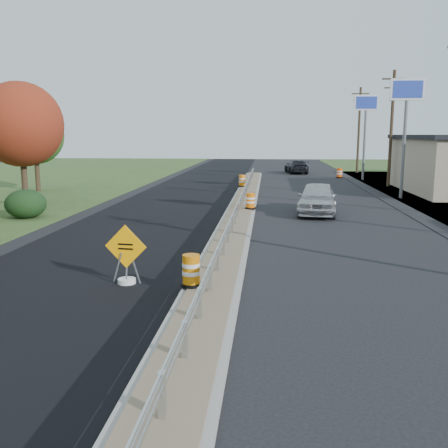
# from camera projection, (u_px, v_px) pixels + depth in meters

# --- Properties ---
(ground) EXTENTS (140.00, 140.00, 0.00)m
(ground) POSITION_uv_depth(u_px,v_px,m) (228.00, 248.00, 19.11)
(ground) COLOR black
(ground) RESTS_ON ground
(milled_overlay) EXTENTS (7.20, 120.00, 0.01)m
(milled_overlay) POSITION_uv_depth(u_px,v_px,m) (167.00, 209.00, 29.29)
(milled_overlay) COLOR black
(milled_overlay) RESTS_ON ground
(median) EXTENTS (1.60, 55.00, 0.23)m
(median) POSITION_uv_depth(u_px,v_px,m) (240.00, 213.00, 26.93)
(median) COLOR gray
(median) RESTS_ON ground
(guardrail) EXTENTS (0.10, 46.15, 0.72)m
(guardrail) POSITION_uv_depth(u_px,v_px,m) (241.00, 199.00, 27.80)
(guardrail) COLOR silver
(guardrail) RESTS_ON median
(pylon_sign_mid) EXTENTS (2.20, 0.30, 7.90)m
(pylon_sign_mid) POSITION_uv_depth(u_px,v_px,m) (407.00, 101.00, 32.74)
(pylon_sign_mid) COLOR slate
(pylon_sign_mid) RESTS_ON ground
(pylon_sign_north) EXTENTS (2.20, 0.30, 7.90)m
(pylon_sign_north) POSITION_uv_depth(u_px,v_px,m) (366.00, 111.00, 46.46)
(pylon_sign_north) COLOR slate
(pylon_sign_north) RESTS_ON ground
(utility_pole_nmid) EXTENTS (1.90, 0.26, 9.40)m
(utility_pole_nmid) POSITION_uv_depth(u_px,v_px,m) (391.00, 126.00, 40.77)
(utility_pole_nmid) COLOR #473523
(utility_pole_nmid) RESTS_ON ground
(utility_pole_north) EXTENTS (1.90, 0.26, 9.40)m
(utility_pole_north) POSITION_uv_depth(u_px,v_px,m) (359.00, 129.00, 55.47)
(utility_pole_north) COLOR #473523
(utility_pole_north) RESTS_ON ground
(hedge_north) EXTENTS (2.09, 2.09, 1.52)m
(hedge_north) POSITION_uv_depth(u_px,v_px,m) (26.00, 204.00, 25.81)
(hedge_north) COLOR black
(hedge_north) RESTS_ON ground
(tree_near_red) EXTENTS (4.95, 4.95, 7.35)m
(tree_near_red) POSITION_uv_depth(u_px,v_px,m) (21.00, 125.00, 29.17)
(tree_near_red) COLOR #473523
(tree_near_red) RESTS_ON ground
(tree_near_back) EXTENTS (4.29, 4.29, 6.37)m
(tree_near_back) POSITION_uv_depth(u_px,v_px,m) (35.00, 136.00, 37.39)
(tree_near_back) COLOR #473523
(tree_near_back) RESTS_ON ground
(caution_sign) EXTENTS (1.26, 0.53, 1.75)m
(caution_sign) POSITION_uv_depth(u_px,v_px,m) (126.00, 269.00, 14.50)
(caution_sign) COLOR white
(caution_sign) RESTS_ON ground
(barrel_median_near) EXTENTS (0.59, 0.59, 0.87)m
(barrel_median_near) POSITION_uv_depth(u_px,v_px,m) (191.00, 271.00, 13.53)
(barrel_median_near) COLOR black
(barrel_median_near) RESTS_ON median
(barrel_median_mid) EXTENTS (0.60, 0.60, 0.88)m
(barrel_median_mid) POSITION_uv_depth(u_px,v_px,m) (251.00, 201.00, 27.58)
(barrel_median_mid) COLOR black
(barrel_median_mid) RESTS_ON median
(barrel_median_far) EXTENTS (0.62, 0.62, 0.91)m
(barrel_median_far) POSITION_uv_depth(u_px,v_px,m) (242.00, 181.00, 39.43)
(barrel_median_far) COLOR black
(barrel_median_far) RESTS_ON median
(barrel_shoulder_far) EXTENTS (0.66, 0.66, 0.97)m
(barrel_shoulder_far) POSITION_uv_depth(u_px,v_px,m) (340.00, 173.00, 49.86)
(barrel_shoulder_far) COLOR black
(barrel_shoulder_far) RESTS_ON ground
(car_silver) EXTENTS (2.66, 5.27, 1.72)m
(car_silver) POSITION_uv_depth(u_px,v_px,m) (317.00, 198.00, 27.27)
(car_silver) COLOR #B9B9BE
(car_silver) RESTS_ON ground
(car_dark_far) EXTENTS (2.71, 5.32, 1.48)m
(car_dark_far) POSITION_uv_depth(u_px,v_px,m) (296.00, 167.00, 55.79)
(car_dark_far) COLOR black
(car_dark_far) RESTS_ON ground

